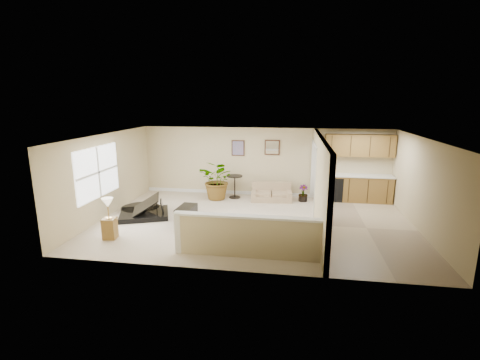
% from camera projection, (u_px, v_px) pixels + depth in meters
% --- Properties ---
extents(floor, '(9.00, 9.00, 0.00)m').
position_uv_depth(floor, '(254.00, 222.00, 10.12)').
color(floor, beige).
rests_on(floor, ground).
extents(back_wall, '(9.00, 0.04, 2.50)m').
position_uv_depth(back_wall, '(264.00, 162.00, 12.72)').
color(back_wall, tan).
rests_on(back_wall, floor).
extents(front_wall, '(9.00, 0.04, 2.50)m').
position_uv_depth(front_wall, '(237.00, 214.00, 6.95)').
color(front_wall, tan).
rests_on(front_wall, floor).
extents(left_wall, '(0.04, 6.00, 2.50)m').
position_uv_depth(left_wall, '(107.00, 175.00, 10.51)').
color(left_wall, tan).
rests_on(left_wall, floor).
extents(right_wall, '(0.04, 6.00, 2.50)m').
position_uv_depth(right_wall, '(424.00, 186.00, 9.16)').
color(right_wall, tan).
rests_on(right_wall, floor).
extents(ceiling, '(9.00, 6.00, 0.04)m').
position_uv_depth(ceiling, '(255.00, 136.00, 9.55)').
color(ceiling, white).
rests_on(ceiling, back_wall).
extents(kitchen_vinyl, '(2.70, 6.00, 0.01)m').
position_uv_depth(kitchen_vinyl, '(367.00, 228.00, 9.65)').
color(kitchen_vinyl, tan).
rests_on(kitchen_vinyl, floor).
extents(interior_partition, '(0.18, 5.99, 2.50)m').
position_uv_depth(interior_partition, '(319.00, 182.00, 9.82)').
color(interior_partition, tan).
rests_on(interior_partition, floor).
extents(pony_half_wall, '(3.42, 0.22, 1.00)m').
position_uv_depth(pony_half_wall, '(246.00, 235.00, 7.78)').
color(pony_half_wall, tan).
rests_on(pony_half_wall, floor).
extents(left_window, '(0.05, 2.15, 1.45)m').
position_uv_depth(left_window, '(98.00, 172.00, 9.98)').
color(left_window, white).
rests_on(left_window, left_wall).
extents(wall_art_left, '(0.48, 0.04, 0.58)m').
position_uv_depth(wall_art_left, '(238.00, 148.00, 12.72)').
color(wall_art_left, '#3E2416').
rests_on(wall_art_left, back_wall).
extents(wall_mirror, '(0.55, 0.04, 0.55)m').
position_uv_depth(wall_mirror, '(272.00, 147.00, 12.52)').
color(wall_mirror, '#3E2416').
rests_on(wall_mirror, back_wall).
extents(kitchen_cabinets, '(2.36, 0.65, 2.33)m').
position_uv_depth(kitchen_cabinets, '(354.00, 177.00, 12.07)').
color(kitchen_cabinets, brown).
rests_on(kitchen_cabinets, floor).
extents(piano, '(1.99, 1.96, 1.34)m').
position_uv_depth(piano, '(144.00, 198.00, 10.63)').
color(piano, black).
rests_on(piano, floor).
extents(piano_bench, '(0.46, 0.84, 0.55)m').
position_uv_depth(piano_bench, '(186.00, 216.00, 9.84)').
color(piano_bench, black).
rests_on(piano_bench, floor).
extents(loveseat, '(1.47, 0.91, 0.80)m').
position_uv_depth(loveseat, '(271.00, 192.00, 12.29)').
color(loveseat, tan).
rests_on(loveseat, floor).
extents(accent_table, '(0.57, 0.57, 0.82)m').
position_uv_depth(accent_table, '(235.00, 184.00, 12.52)').
color(accent_table, black).
rests_on(accent_table, floor).
extents(palm_plant, '(1.59, 1.49, 1.41)m').
position_uv_depth(palm_plant, '(218.00, 180.00, 12.30)').
color(palm_plant, black).
rests_on(palm_plant, floor).
extents(small_plant, '(0.34, 0.34, 0.59)m').
position_uv_depth(small_plant, '(303.00, 194.00, 12.15)').
color(small_plant, black).
rests_on(small_plant, floor).
extents(lamp_stand, '(0.35, 0.35, 1.08)m').
position_uv_depth(lamp_stand, '(109.00, 222.00, 8.85)').
color(lamp_stand, brown).
rests_on(lamp_stand, floor).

